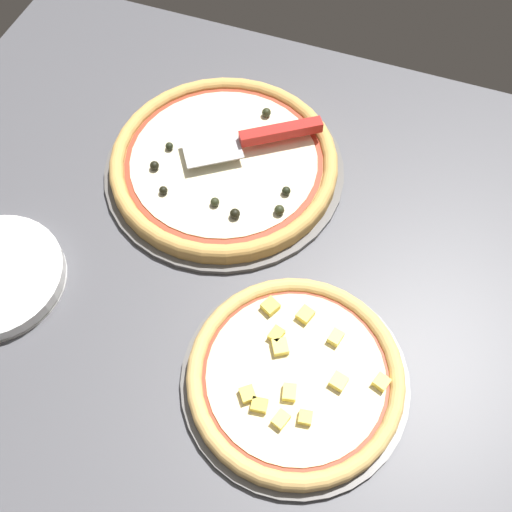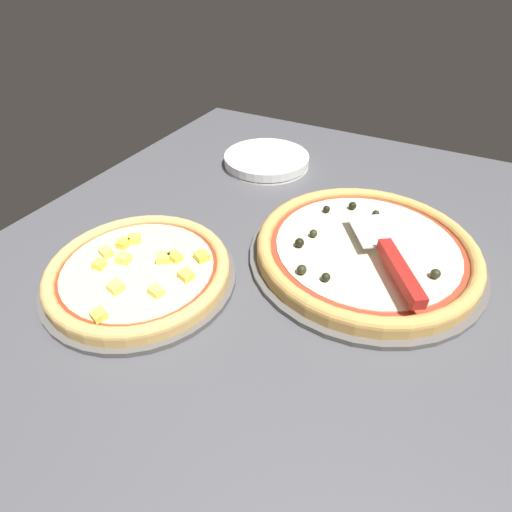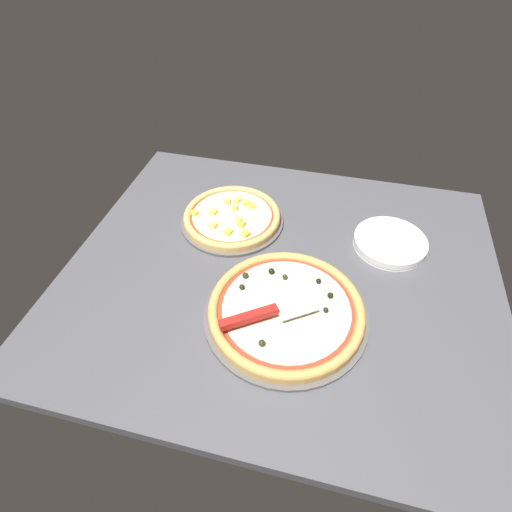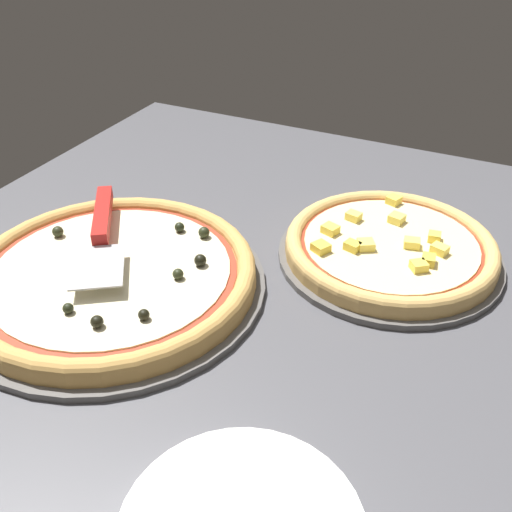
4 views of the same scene
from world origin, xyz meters
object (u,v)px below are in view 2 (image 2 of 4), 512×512
at_px(pizza_back, 139,270).
at_px(pizza_front, 366,248).
at_px(plate_stack, 266,160).
at_px(serving_spatula, 394,262).

bearing_deg(pizza_back, pizza_front, -53.90).
xyz_separation_m(pizza_front, pizza_back, (-0.24, 0.33, -0.00)).
bearing_deg(plate_stack, pizza_back, -179.52).
height_order(pizza_back, serving_spatula, serving_spatula).
xyz_separation_m(pizza_front, serving_spatula, (-0.06, -0.06, 0.03)).
relative_size(pizza_back, plate_stack, 1.43).
bearing_deg(pizza_back, plate_stack, 0.48).
relative_size(pizza_front, serving_spatula, 1.75).
relative_size(pizza_back, serving_spatula, 1.36).
relative_size(serving_spatula, plate_stack, 1.05).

